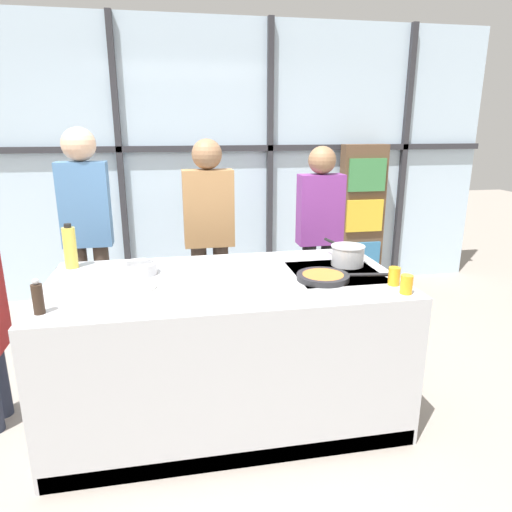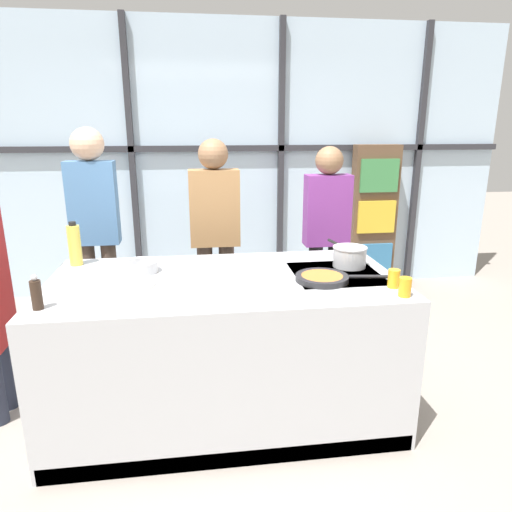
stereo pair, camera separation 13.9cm
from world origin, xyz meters
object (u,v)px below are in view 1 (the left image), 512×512
at_px(spectator_far_left, 87,224).
at_px(juice_glass_far, 394,276).
at_px(white_plate, 134,287).
at_px(oil_bottle, 70,247).
at_px(spectator_center_right, 319,228).
at_px(pepper_grinder, 38,298).
at_px(juice_glass_near, 406,284).
at_px(frying_pan, 324,277).
at_px(mixing_bowl, 139,268).
at_px(spectator_center_left, 209,229).
at_px(saucepan, 347,255).

bearing_deg(spectator_far_left, juice_glass_far, 144.57).
bearing_deg(white_plate, oil_bottle, 131.40).
relative_size(spectator_center_right, pepper_grinder, 9.00).
bearing_deg(juice_glass_near, spectator_far_left, 141.80).
relative_size(spectator_center_right, oil_bottle, 5.65).
relative_size(frying_pan, juice_glass_near, 5.37).
bearing_deg(frying_pan, oil_bottle, 160.80).
relative_size(mixing_bowl, juice_glass_far, 2.14).
bearing_deg(frying_pan, spectator_far_left, 142.28).
bearing_deg(oil_bottle, spectator_center_right, 18.94).
height_order(spectator_center_right, juice_glass_far, spectator_center_right).
height_order(spectator_far_left, spectator_center_right, spectator_far_left).
relative_size(spectator_far_left, white_plate, 7.02).
distance_m(mixing_bowl, juice_glass_near, 1.56).
bearing_deg(frying_pan, white_plate, 177.05).
bearing_deg(pepper_grinder, oil_bottle, 89.23).
height_order(spectator_center_right, pepper_grinder, spectator_center_right).
height_order(juice_glass_near, juice_glass_far, same).
bearing_deg(spectator_center_left, juice_glass_near, 122.47).
relative_size(spectator_center_right, juice_glass_near, 15.62).
bearing_deg(spectator_far_left, mixing_bowl, 116.48).
relative_size(white_plate, juice_glass_far, 2.43).
xyz_separation_m(oil_bottle, juice_glass_near, (1.86, -0.82, -0.08)).
distance_m(spectator_far_left, juice_glass_near, 2.36).
xyz_separation_m(frying_pan, mixing_bowl, (-1.08, 0.31, 0.02)).
relative_size(spectator_far_left, saucepan, 4.43).
height_order(oil_bottle, juice_glass_far, oil_bottle).
relative_size(spectator_center_right, saucepan, 4.06).
distance_m(saucepan, juice_glass_near, 0.57).
bearing_deg(juice_glass_far, spectator_center_left, 125.14).
xyz_separation_m(spectator_far_left, mixing_bowl, (0.42, -0.85, -0.11)).
bearing_deg(mixing_bowl, white_plate, -92.93).
distance_m(spectator_far_left, oil_bottle, 0.64).
xyz_separation_m(spectator_far_left, spectator_center_right, (1.85, 0.00, -0.11)).
relative_size(juice_glass_near, juice_glass_far, 1.00).
bearing_deg(juice_glass_near, juice_glass_far, 90.00).
distance_m(spectator_center_right, mixing_bowl, 1.66).
relative_size(pepper_grinder, juice_glass_far, 1.74).
xyz_separation_m(white_plate, pepper_grinder, (-0.42, -0.28, 0.07)).
bearing_deg(white_plate, spectator_center_right, 37.39).
height_order(spectator_far_left, juice_glass_far, spectator_far_left).
bearing_deg(white_plate, spectator_center_left, 64.87).
bearing_deg(spectator_center_left, frying_pan, 116.28).
xyz_separation_m(spectator_center_right, juice_glass_near, (0.00, -1.46, 0.01)).
xyz_separation_m(spectator_center_right, frying_pan, (-0.35, -1.16, -0.02)).
xyz_separation_m(spectator_far_left, juice_glass_far, (1.85, -1.32, -0.10)).
distance_m(spectator_center_left, juice_glass_near, 1.73).
relative_size(spectator_center_right, frying_pan, 2.91).
bearing_deg(juice_glass_far, saucepan, 105.63).
height_order(spectator_center_right, juice_glass_near, spectator_center_right).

